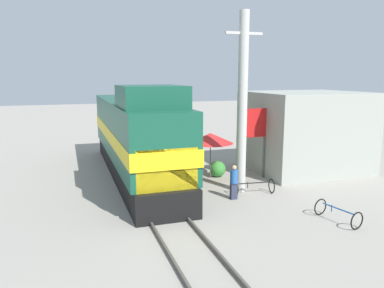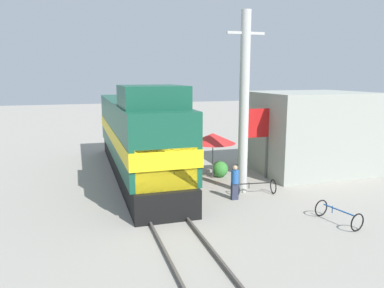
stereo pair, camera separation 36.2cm
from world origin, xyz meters
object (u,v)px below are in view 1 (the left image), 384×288
at_px(bicycle, 254,187).
at_px(bicycle_spare, 338,213).
at_px(locomotive, 136,137).
at_px(billboard_sign, 265,126).
at_px(utility_pole, 242,103).
at_px(person_bystander, 234,181).
at_px(vendor_umbrella, 211,138).

distance_m(bicycle, bicycle_spare, 4.28).
distance_m(locomotive, billboard_sign, 6.94).
bearing_deg(utility_pole, person_bystander, -129.57).
bearing_deg(billboard_sign, vendor_umbrella, 163.96).
bearing_deg(vendor_umbrella, billboard_sign, -16.04).
bearing_deg(bicycle_spare, vendor_umbrella, -83.37).
bearing_deg(billboard_sign, bicycle_spare, -94.18).
xyz_separation_m(vendor_umbrella, bicycle_spare, (2.32, -7.30, -1.85)).
xyz_separation_m(billboard_sign, bicycle_spare, (-0.47, -6.50, -2.48)).
xyz_separation_m(billboard_sign, bicycle, (-1.88, -2.46, -2.47)).
distance_m(utility_pole, vendor_umbrella, 3.36).
bearing_deg(locomotive, utility_pole, -43.88).
relative_size(utility_pole, billboard_sign, 2.21).
bearing_deg(person_bystander, locomotive, 124.18).
distance_m(vendor_umbrella, bicycle, 3.85).
height_order(vendor_umbrella, bicycle_spare, vendor_umbrella).
bearing_deg(person_bystander, vendor_umbrella, 85.48).
xyz_separation_m(billboard_sign, person_bystander, (-3.08, -2.81, -1.98)).
xyz_separation_m(vendor_umbrella, billboard_sign, (2.80, -0.80, 0.63)).
distance_m(person_bystander, bicycle_spare, 4.54).
bearing_deg(person_bystander, bicycle, 16.54).
relative_size(utility_pole, vendor_umbrella, 3.38).
bearing_deg(vendor_umbrella, bicycle, -74.37).
xyz_separation_m(locomotive, utility_pole, (4.26, -4.10, 2.00)).
distance_m(locomotive, bicycle_spare, 10.82).
height_order(billboard_sign, bicycle, billboard_sign).
xyz_separation_m(utility_pole, billboard_sign, (2.27, 1.83, -1.39)).
height_order(billboard_sign, bicycle_spare, billboard_sign).
distance_m(locomotive, bicycle, 6.89).
xyz_separation_m(locomotive, billboard_sign, (6.53, -2.27, 0.61)).
bearing_deg(bicycle, locomotive, -128.94).
xyz_separation_m(utility_pole, bicycle_spare, (1.79, -4.67, -3.87)).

